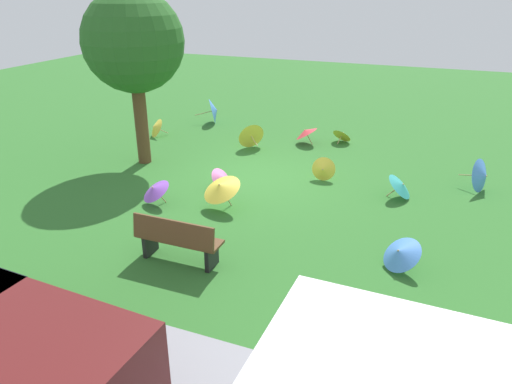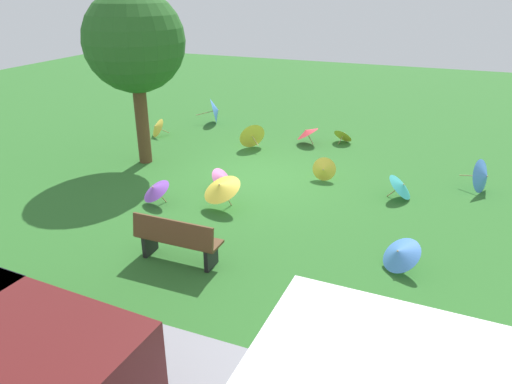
# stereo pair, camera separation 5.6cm
# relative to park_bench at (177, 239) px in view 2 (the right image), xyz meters

# --- Properties ---
(ground) EXTENTS (40.00, 40.00, 0.00)m
(ground) POSITION_rel_park_bench_xyz_m (0.26, -4.31, -0.47)
(ground) COLOR #2D6B28
(park_bench) EXTENTS (1.60, 0.49, 0.90)m
(park_bench) POSITION_rel_park_bench_xyz_m (0.00, 0.00, 0.00)
(park_bench) COLOR brown
(park_bench) RESTS_ON ground
(shade_tree) EXTENTS (2.62, 2.62, 4.59)m
(shade_tree) POSITION_rel_park_bench_xyz_m (3.58, -4.27, 2.78)
(shade_tree) COLOR brown
(shade_tree) RESTS_ON ground
(parasol_yellow_0) EXTENTS (0.62, 0.54, 0.61)m
(parasol_yellow_0) POSITION_rel_park_bench_xyz_m (-1.45, -4.78, -0.16)
(parasol_yellow_0) COLOR tan
(parasol_yellow_0) RESTS_ON ground
(parasol_yellow_1) EXTENTS (0.78, 0.76, 0.63)m
(parasol_yellow_1) POSITION_rel_park_bench_xyz_m (4.62, -6.44, -0.15)
(parasol_yellow_1) COLOR tan
(parasol_yellow_1) RESTS_ON ground
(parasol_red_0) EXTENTS (0.72, 0.75, 0.64)m
(parasol_red_0) POSITION_rel_park_bench_xyz_m (-0.18, -7.53, -0.08)
(parasol_red_0) COLOR tan
(parasol_red_0) RESTS_ON ground
(parasol_teal_0) EXTENTS (0.63, 0.73, 0.61)m
(parasol_teal_0) POSITION_rel_park_bench_xyz_m (-3.42, -4.36, -0.14)
(parasol_teal_0) COLOR tan
(parasol_teal_0) RESTS_ON ground
(parasol_yellow_2) EXTENTS (0.75, 0.69, 0.52)m
(parasol_yellow_2) POSITION_rel_park_bench_xyz_m (-1.22, -8.11, -0.21)
(parasol_yellow_2) COLOR tan
(parasol_yellow_2) RESTS_ON ground
(parasol_blue_0) EXTENTS (0.96, 0.96, 0.64)m
(parasol_blue_0) POSITION_rel_park_bench_xyz_m (-3.74, -1.22, -0.12)
(parasol_blue_0) COLOR tan
(parasol_blue_0) RESTS_ON ground
(parasol_purple_0) EXTENTS (0.94, 0.93, 0.63)m
(parasol_purple_0) POSITION_rel_park_bench_xyz_m (1.73, -1.93, -0.08)
(parasol_purple_0) COLOR tan
(parasol_purple_0) RESTS_ON ground
(parasol_yellow_4) EXTENTS (1.16, 1.15, 0.81)m
(parasol_yellow_4) POSITION_rel_park_bench_xyz_m (0.24, -2.28, 0.07)
(parasol_yellow_4) COLOR tan
(parasol_yellow_4) RESTS_ON ground
(parasol_blue_1) EXTENTS (1.01, 0.98, 0.93)m
(parasol_blue_1) POSITION_rel_park_bench_xyz_m (3.54, -8.63, 0.00)
(parasol_blue_1) COLOR tan
(parasol_blue_1) RESTS_ON ground
(parasol_yellow_6) EXTENTS (0.86, 0.86, 0.82)m
(parasol_yellow_6) POSITION_rel_park_bench_xyz_m (1.29, -6.55, -0.06)
(parasol_yellow_6) COLOR tan
(parasol_yellow_6) RESTS_ON ground
(parasol_blue_2) EXTENTS (0.86, 0.90, 0.84)m
(parasol_blue_2) POSITION_rel_park_bench_xyz_m (-5.18, -5.49, -0.05)
(parasol_blue_2) COLOR tan
(parasol_blue_2) RESTS_ON ground
(parasol_pink_0) EXTENTS (0.65, 0.65, 0.57)m
(parasol_pink_0) POSITION_rel_park_bench_xyz_m (0.68, -3.30, -0.17)
(parasol_pink_0) COLOR tan
(parasol_pink_0) RESTS_ON ground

